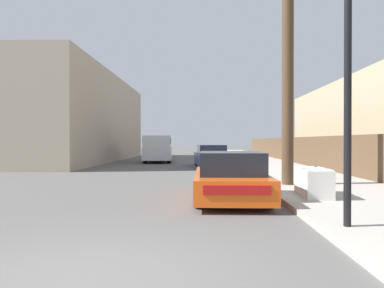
{
  "coord_description": "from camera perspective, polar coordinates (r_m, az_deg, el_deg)",
  "views": [
    {
      "loc": [
        1.27,
        -3.91,
        1.51
      ],
      "look_at": [
        0.92,
        9.21,
        1.41
      ],
      "focal_mm": 35.0,
      "sensor_mm": 36.0,
      "label": 1
    }
  ],
  "objects": [
    {
      "name": "street_lamp",
      "position": [
        6.71,
        22.65,
        11.02
      ],
      "size": [
        0.26,
        0.26,
        4.51
      ],
      "color": "black",
      "rests_on": "sidewalk_curb"
    },
    {
      "name": "car_parked_mid",
      "position": [
        22.13,
        2.92,
        -1.9
      ],
      "size": [
        2.1,
        4.47,
        1.28
      ],
      "rotation": [
        0.0,
        0.0,
        0.08
      ],
      "color": "#2D478C",
      "rests_on": "ground"
    },
    {
      "name": "discarded_fridge",
      "position": [
        10.0,
        17.98,
        -5.52
      ],
      "size": [
        0.71,
        1.58,
        0.73
      ],
      "rotation": [
        0.0,
        0.0,
        -0.04
      ],
      "color": "silver",
      "rests_on": "sidewalk_curb"
    },
    {
      "name": "building_left_block",
      "position": [
        30.15,
        -17.7,
        3.66
      ],
      "size": [
        7.0,
        21.01,
        6.42
      ],
      "primitive_type": "cube",
      "color": "tan",
      "rests_on": "ground"
    },
    {
      "name": "ground_plane",
      "position": [
        4.38,
        -16.45,
        -19.75
      ],
      "size": [
        220.0,
        220.0,
        0.0
      ],
      "primitive_type": "plane",
      "color": "#595654"
    },
    {
      "name": "pickup_truck",
      "position": [
        26.75,
        -5.21,
        -0.77
      ],
      "size": [
        2.35,
        5.84,
        1.88
      ],
      "rotation": [
        0.0,
        0.0,
        3.22
      ],
      "color": "silver",
      "rests_on": "ground"
    },
    {
      "name": "wooden_fence",
      "position": [
        24.83,
        15.48,
        -0.89
      ],
      "size": [
        0.08,
        41.4,
        1.63
      ],
      "primitive_type": "cube",
      "color": "brown",
      "rests_on": "sidewalk_curb"
    },
    {
      "name": "parked_sports_car_red",
      "position": [
        9.69,
        5.82,
        -5.14
      ],
      "size": [
        1.8,
        4.32,
        1.24
      ],
      "rotation": [
        0.0,
        0.0,
        -0.01
      ],
      "color": "#E05114",
      "rests_on": "ground"
    },
    {
      "name": "utility_pole",
      "position": [
        12.8,
        14.39,
        15.3
      ],
      "size": [
        1.8,
        0.37,
        9.2
      ],
      "color": "#4C3826",
      "rests_on": "sidewalk_curb"
    },
    {
      "name": "sidewalk_curb",
      "position": [
        27.74,
        9.9,
        -2.55
      ],
      "size": [
        4.2,
        63.0,
        0.12
      ],
      "primitive_type": "cube",
      "color": "#ADA89E",
      "rests_on": "ground"
    }
  ]
}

